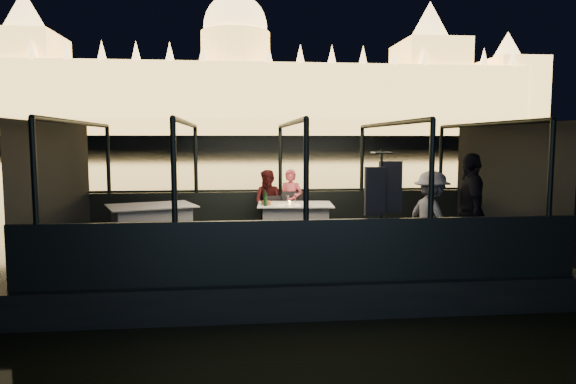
{
  "coord_description": "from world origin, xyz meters",
  "views": [
    {
      "loc": [
        -0.99,
        -9.01,
        2.5
      ],
      "look_at": [
        0.0,
        0.4,
        1.55
      ],
      "focal_mm": 32.0,
      "sensor_mm": 36.0,
      "label": 1
    }
  ],
  "objects": [
    {
      "name": "plate_near",
      "position": [
        0.38,
        0.54,
        1.27
      ],
      "size": [
        0.32,
        0.32,
        0.02
      ],
      "primitive_type": "cylinder",
      "rotation": [
        0.0,
        0.0,
        0.42
      ],
      "color": "silver",
      "rests_on": "dining_table_central"
    },
    {
      "name": "end_wall_aft",
      "position": [
        4.0,
        0.0,
        1.65
      ],
      "size": [
        0.02,
        4.0,
        2.3
      ],
      "primitive_type": null,
      "color": "black",
      "rests_on": "boat_deck"
    },
    {
      "name": "canopy_ribs",
      "position": [
        0.0,
        0.0,
        1.65
      ],
      "size": [
        8.0,
        4.0,
        2.3
      ],
      "primitive_type": null,
      "color": "black",
      "rests_on": "boat_deck"
    },
    {
      "name": "cabin_glass_port",
      "position": [
        0.0,
        2.0,
        2.1
      ],
      "size": [
        8.0,
        0.02,
        1.4
      ],
      "primitive_type": null,
      "color": "#99B2B2",
      "rests_on": "gunwale_port"
    },
    {
      "name": "wine_glass_white",
      "position": [
        -0.41,
        0.6,
        1.36
      ],
      "size": [
        0.07,
        0.07,
        0.18
      ],
      "primitive_type": null,
      "rotation": [
        0.0,
        0.0,
        -0.19
      ],
      "color": "silver",
      "rests_on": "dining_table_central"
    },
    {
      "name": "gunwale_starboard",
      "position": [
        0.0,
        -2.0,
        0.95
      ],
      "size": [
        8.0,
        0.08,
        0.9
      ],
      "primitive_type": "cube",
      "color": "black",
      "rests_on": "boat_deck"
    },
    {
      "name": "end_wall_fore",
      "position": [
        -4.0,
        0.0,
        1.65
      ],
      "size": [
        0.02,
        4.0,
        2.3
      ],
      "primitive_type": null,
      "color": "black",
      "rests_on": "boat_deck"
    },
    {
      "name": "bread_basket",
      "position": [
        -0.38,
        0.78,
        1.31
      ],
      "size": [
        0.21,
        0.21,
        0.08
      ],
      "primitive_type": "cylinder",
      "rotation": [
        0.0,
        0.0,
        0.09
      ],
      "color": "brown",
      "rests_on": "dining_table_central"
    },
    {
      "name": "boat_hull",
      "position": [
        0.0,
        0.0,
        0.0
      ],
      "size": [
        8.6,
        4.4,
        1.0
      ],
      "primitive_type": "cube",
      "color": "black",
      "rests_on": "river_water"
    },
    {
      "name": "cabin_roof_glass",
      "position": [
        0.0,
        0.0,
        2.8
      ],
      "size": [
        8.0,
        4.0,
        0.02
      ],
      "primitive_type": null,
      "color": "#99B2B2",
      "rests_on": "boat_deck"
    },
    {
      "name": "passenger_stripe",
      "position": [
        2.15,
        -1.15,
        1.35
      ],
      "size": [
        0.85,
        1.11,
        1.52
      ],
      "primitive_type": "imported",
      "rotation": [
        0.0,
        0.0,
        1.9
      ],
      "color": "white",
      "rests_on": "boat_deck"
    },
    {
      "name": "wine_glass_red",
      "position": [
        0.22,
        1.03,
        1.36
      ],
      "size": [
        0.08,
        0.08,
        0.18
      ],
      "primitive_type": null,
      "rotation": [
        0.0,
        0.0,
        -0.33
      ],
      "color": "silver",
      "rests_on": "dining_table_central"
    },
    {
      "name": "person_woman_coral",
      "position": [
        0.18,
        1.59,
        1.25
      ],
      "size": [
        0.6,
        0.52,
        1.41
      ],
      "primitive_type": "imported",
      "rotation": [
        0.0,
        0.0,
        -0.43
      ],
      "color": "#D54D59",
      "rests_on": "boat_deck"
    },
    {
      "name": "wine_glass_empty",
      "position": [
        0.02,
        0.6,
        1.36
      ],
      "size": [
        0.07,
        0.07,
        0.19
      ],
      "primitive_type": null,
      "rotation": [
        0.0,
        0.0,
        -0.05
      ],
      "color": "silver",
      "rests_on": "dining_table_central"
    },
    {
      "name": "coat_stand",
      "position": [
        1.21,
        -1.51,
        1.4
      ],
      "size": [
        0.59,
        0.51,
        1.87
      ],
      "primitive_type": null,
      "rotation": [
        0.0,
        0.0,
        -0.19
      ],
      "color": "black",
      "rests_on": "boat_deck"
    },
    {
      "name": "embankment",
      "position": [
        0.0,
        210.0,
        1.0
      ],
      "size": [
        400.0,
        140.0,
        6.0
      ],
      "primitive_type": "cube",
      "color": "#423D33",
      "rests_on": "ground"
    },
    {
      "name": "parliament_building",
      "position": [
        0.0,
        175.0,
        29.0
      ],
      "size": [
        220.0,
        32.0,
        60.0
      ],
      "primitive_type": null,
      "color": "#F2D18C",
      "rests_on": "embankment"
    },
    {
      "name": "river_water",
      "position": [
        0.0,
        80.0,
        0.0
      ],
      "size": [
        500.0,
        500.0,
        0.0
      ],
      "primitive_type": "plane",
      "color": "black",
      "rests_on": "ground"
    },
    {
      "name": "chair_port_right",
      "position": [
        0.2,
        1.32,
        0.95
      ],
      "size": [
        0.5,
        0.5,
        0.94
      ],
      "primitive_type": "cube",
      "rotation": [
        0.0,
        0.0,
        0.14
      ],
      "color": "black",
      "rests_on": "boat_deck"
    },
    {
      "name": "dining_table_aft",
      "position": [
        -2.53,
        0.62,
        0.89
      ],
      "size": [
        1.82,
        1.57,
        0.81
      ],
      "primitive_type": "cube",
      "rotation": [
        0.0,
        0.0,
        0.35
      ],
      "color": "white",
      "rests_on": "boat_deck"
    },
    {
      "name": "dining_table_central",
      "position": [
        0.19,
        0.87,
        0.89
      ],
      "size": [
        1.53,
        1.17,
        0.77
      ],
      "primitive_type": "cube",
      "rotation": [
        0.0,
        0.0,
        -0.08
      ],
      "color": "white",
      "rests_on": "boat_deck"
    },
    {
      "name": "gunwale_port",
      "position": [
        0.0,
        2.0,
        0.95
      ],
      "size": [
        8.0,
        0.08,
        0.9
      ],
      "primitive_type": "cube",
      "color": "black",
      "rests_on": "boat_deck"
    },
    {
      "name": "wine_bottle",
      "position": [
        -0.41,
        0.61,
        1.42
      ],
      "size": [
        0.09,
        0.09,
        0.31
      ],
      "primitive_type": "cylinder",
      "rotation": [
        0.0,
        0.0,
        0.36
      ],
      "color": "#133517",
      "rests_on": "dining_table_central"
    },
    {
      "name": "boat_deck",
      "position": [
        0.0,
        0.0,
        0.48
      ],
      "size": [
        8.0,
        4.0,
        0.04
      ],
      "primitive_type": "cube",
      "color": "black",
      "rests_on": "boat_hull"
    },
    {
      "name": "amber_candle",
      "position": [
        0.07,
        0.75,
        1.31
      ],
      "size": [
        0.06,
        0.06,
        0.07
      ],
      "primitive_type": "cylinder",
      "rotation": [
        0.0,
        0.0,
        -0.26
      ],
      "color": "#F09F3C",
      "rests_on": "dining_table_central"
    },
    {
      "name": "passenger_dark",
      "position": [
        2.71,
        -1.33,
        1.35
      ],
      "size": [
        0.72,
        1.15,
        1.81
      ],
      "primitive_type": "imported",
      "rotation": [
        0.0,
        0.0,
        4.44
      ],
      "color": "black",
      "rests_on": "boat_deck"
    },
    {
      "name": "cabin_glass_starboard",
      "position": [
        0.0,
        -2.0,
        2.1
      ],
      "size": [
        8.0,
        0.02,
        1.4
      ],
      "primitive_type": null,
      "color": "#99B2B2",
      "rests_on": "gunwale_starboard"
    },
    {
      "name": "chair_port_left",
      "position": [
        -0.16,
        1.36,
        0.95
      ],
      "size": [
        0.46,
        0.46,
        0.85
      ],
      "primitive_type": "cube",
      "rotation": [
        0.0,
        0.0,
        0.16
      ],
      "color": "black",
      "rests_on": "boat_deck"
    },
    {
      "name": "person_man_maroon",
      "position": [
        -0.27,
        1.64,
        1.25
      ],
      "size": [
        0.82,
        0.74,
        1.39
      ],
      "primitive_type": "imported",
      "rotation": [
        0.0,
        0.0,
        -0.41
      ],
      "color": "#3F1112",
      "rests_on": "boat_deck"
    },
    {
      "name": "plate_far",
      "position": [
        -0.41,
        0.94,
        1.27
      ],
      "size": [
        0.29,
        0.29,
        0.02
      ],
      "primitive_type": "cylinder",
      "rotation": [
        0.0,
        0.0,
        0.19
      ],
      "color": "silver",
      "rests_on": "dining_table_central"
    }
  ]
}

